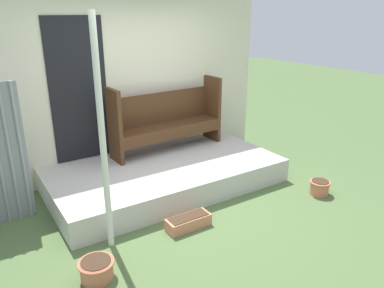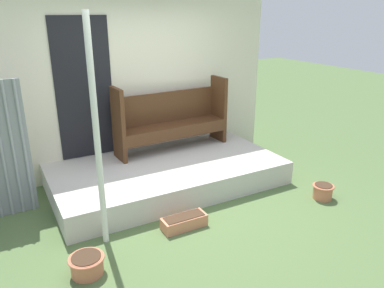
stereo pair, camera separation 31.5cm
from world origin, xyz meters
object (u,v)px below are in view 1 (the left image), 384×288
Objects in this scene: flower_pot_middle at (320,187)px; planter_box_rect at (188,222)px; bench at (166,117)px; flower_pot_left at (97,269)px; support_post at (102,140)px.

planter_box_rect is (-1.98, 0.26, -0.04)m from flower_pot_middle.
bench is 2.80m from flower_pot_left.
support_post reaches higher than flower_pot_left.
support_post is at bearing 171.24° from flower_pot_middle.
flower_pot_middle is (1.32, -1.94, -0.73)m from bench.
flower_pot_middle is (3.17, 0.01, 0.00)m from flower_pot_left.
support_post is 1.32× the size of bench.
bench is at bearing 44.25° from support_post.
bench is at bearing 68.54° from planter_box_rect.
support_post is 4.52× the size of planter_box_rect.
flower_pot_left is 1.21× the size of flower_pot_middle.
support_post is at bearing 54.89° from flower_pot_left.
flower_pot_middle is at bearing -58.68° from bench.
flower_pot_left is (-1.86, -1.95, -0.74)m from bench.
flower_pot_left is 3.17m from flower_pot_middle.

